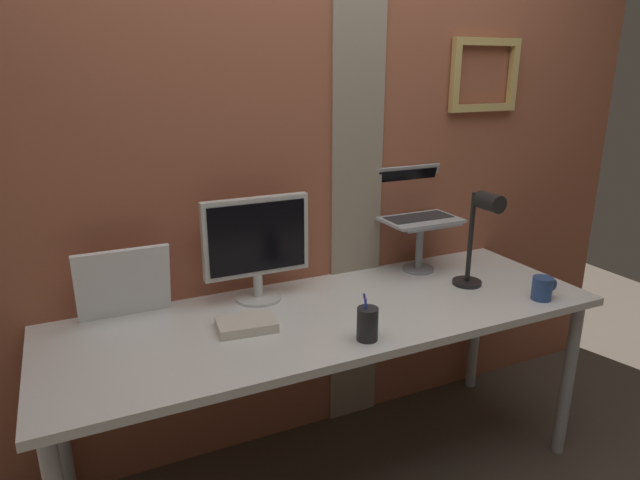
{
  "coord_description": "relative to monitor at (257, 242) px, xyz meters",
  "views": [
    {
      "loc": [
        -0.96,
        -1.72,
        1.6
      ],
      "look_at": [
        -0.12,
        0.05,
        0.98
      ],
      "focal_mm": 30.9,
      "sensor_mm": 36.0,
      "label": 1
    }
  ],
  "objects": [
    {
      "name": "ground_plane",
      "position": [
        0.33,
        -0.18,
        -0.97
      ],
      "size": [
        6.0,
        6.0,
        0.0
      ],
      "primitive_type": "plane",
      "color": "#4C4238"
    },
    {
      "name": "brick_wall_back",
      "position": [
        0.33,
        0.18,
        0.34
      ],
      "size": [
        3.35,
        0.16,
        2.62
      ],
      "color": "#9E563D",
      "rests_on": "ground_plane"
    },
    {
      "name": "desk",
      "position": [
        0.21,
        -0.23,
        -0.3
      ],
      "size": [
        2.05,
        0.7,
        0.73
      ],
      "color": "white",
      "rests_on": "ground_plane"
    },
    {
      "name": "monitor",
      "position": [
        0.0,
        0.0,
        0.0
      ],
      "size": [
        0.41,
        0.18,
        0.41
      ],
      "color": "silver",
      "rests_on": "desk"
    },
    {
      "name": "laptop_stand",
      "position": [
        0.75,
        0.0,
        -0.08
      ],
      "size": [
        0.28,
        0.22,
        0.23
      ],
      "color": "gray",
      "rests_on": "desk"
    },
    {
      "name": "laptop",
      "position": [
        0.75,
        0.07,
        0.06
      ],
      "size": [
        0.33,
        0.28,
        0.22
      ],
      "color": "#ADB2B7",
      "rests_on": "laptop_stand"
    },
    {
      "name": "whiteboard_panel",
      "position": [
        -0.49,
        0.04,
        -0.1
      ],
      "size": [
        0.32,
        0.09,
        0.27
      ],
      "primitive_type": "cube",
      "rotation": [
        0.27,
        0.0,
        0.0
      ],
      "color": "white",
      "rests_on": "desk"
    },
    {
      "name": "desk_lamp",
      "position": [
        0.84,
        -0.28,
        0.02
      ],
      "size": [
        0.12,
        0.2,
        0.41
      ],
      "color": "black",
      "rests_on": "desk"
    },
    {
      "name": "pen_cup",
      "position": [
        0.22,
        -0.47,
        -0.18
      ],
      "size": [
        0.07,
        0.07,
        0.16
      ],
      "color": "#262628",
      "rests_on": "desk"
    },
    {
      "name": "coffee_mug",
      "position": [
        1.0,
        -0.47,
        -0.19
      ],
      "size": [
        0.12,
        0.08,
        0.09
      ],
      "color": "#2D4C8C",
      "rests_on": "desk"
    },
    {
      "name": "paper_clutter_stack",
      "position": [
        -0.12,
        -0.23,
        -0.22
      ],
      "size": [
        0.21,
        0.16,
        0.03
      ],
      "primitive_type": "cube",
      "rotation": [
        0.0,
        0.0,
        -0.11
      ],
      "color": "silver",
      "rests_on": "desk"
    }
  ]
}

